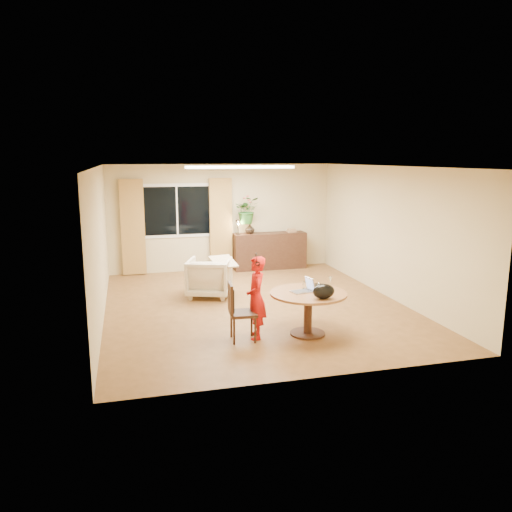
{
  "coord_description": "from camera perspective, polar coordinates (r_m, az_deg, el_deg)",
  "views": [
    {
      "loc": [
        -2.27,
        -8.8,
        2.77
      ],
      "look_at": [
        -0.03,
        -0.2,
        1.0
      ],
      "focal_mm": 35.0,
      "sensor_mm": 36.0,
      "label": 1
    }
  ],
  "objects": [
    {
      "name": "curtain_left",
      "position": [
        12.07,
        -13.9,
        3.2
      ],
      "size": [
        0.55,
        0.08,
        2.25
      ],
      "primitive_type": "cube",
      "color": "olive",
      "rests_on": "wall_back"
    },
    {
      "name": "desk_lamp",
      "position": [
        12.17,
        -2.05,
        3.34
      ],
      "size": [
        0.18,
        0.18,
        0.37
      ],
      "primitive_type": null,
      "rotation": [
        0.0,
        0.0,
        -0.24
      ],
      "color": "black",
      "rests_on": "sideboard"
    },
    {
      "name": "dining_table",
      "position": [
        7.9,
        5.99,
        -5.18
      ],
      "size": [
        1.21,
        1.21,
        0.69
      ],
      "color": "brown",
      "rests_on": "floor"
    },
    {
      "name": "sideboard",
      "position": [
        12.52,
        1.57,
        0.6
      ],
      "size": [
        1.82,
        0.44,
        0.91
      ],
      "primitive_type": "cube",
      "color": "black",
      "rests_on": "floor"
    },
    {
      "name": "ceiling_panel",
      "position": [
        10.26,
        -1.82,
        10.12
      ],
      "size": [
        2.2,
        0.35,
        0.05
      ],
      "primitive_type": "cube",
      "color": "white",
      "rests_on": "ceiling"
    },
    {
      "name": "dining_chair",
      "position": [
        7.64,
        -1.5,
        -6.38
      ],
      "size": [
        0.46,
        0.43,
        0.91
      ],
      "primitive_type": null,
      "rotation": [
        0.0,
        0.0,
        -0.07
      ],
      "color": "black",
      "rests_on": "floor"
    },
    {
      "name": "ceiling",
      "position": [
        9.09,
        -0.12,
        10.2
      ],
      "size": [
        6.5,
        6.5,
        0.0
      ],
      "primitive_type": "plane",
      "rotation": [
        3.14,
        0.0,
        0.0
      ],
      "color": "white",
      "rests_on": "wall_back"
    },
    {
      "name": "child",
      "position": [
        7.69,
        0.02,
        -4.79
      ],
      "size": [
        0.5,
        0.37,
        1.29
      ],
      "primitive_type": "imported",
      "rotation": [
        0.0,
        0.0,
        -1.7
      ],
      "color": "red",
      "rests_on": "floor"
    },
    {
      "name": "tumbler",
      "position": [
        8.08,
        5.64,
        -3.31
      ],
      "size": [
        0.09,
        0.09,
        0.11
      ],
      "primitive_type": null,
      "rotation": [
        0.0,
        0.0,
        -0.13
      ],
      "color": "white",
      "rests_on": "dining_table"
    },
    {
      "name": "wine_glass",
      "position": [
        8.18,
        8.51,
        -2.93
      ],
      "size": [
        0.08,
        0.08,
        0.18
      ],
      "primitive_type": null,
      "rotation": [
        0.0,
        0.0,
        0.23
      ],
      "color": "white",
      "rests_on": "dining_table"
    },
    {
      "name": "curtain_right",
      "position": [
        12.27,
        -4.04,
        3.63
      ],
      "size": [
        0.55,
        0.08,
        2.25
      ],
      "primitive_type": "cube",
      "color": "olive",
      "rests_on": "wall_back"
    },
    {
      "name": "book_stack",
      "position": [
        12.6,
        4.08,
        2.95
      ],
      "size": [
        0.23,
        0.18,
        0.09
      ],
      "primitive_type": null,
      "rotation": [
        0.0,
        0.0,
        -0.08
      ],
      "color": "#8D6948",
      "rests_on": "sideboard"
    },
    {
      "name": "window",
      "position": [
        12.16,
        -9.01,
        5.13
      ],
      "size": [
        1.7,
        0.03,
        1.3
      ],
      "color": "white",
      "rests_on": "wall_back"
    },
    {
      "name": "floor",
      "position": [
        9.5,
        -0.11,
        -5.68
      ],
      "size": [
        6.5,
        6.5,
        0.0
      ],
      "primitive_type": "plane",
      "color": "brown",
      "rests_on": "ground"
    },
    {
      "name": "armchair",
      "position": [
        10.08,
        -5.36,
        -2.45
      ],
      "size": [
        1.06,
        1.08,
        0.77
      ],
      "primitive_type": "imported",
      "rotation": [
        0.0,
        0.0,
        2.8
      ],
      "color": "#C3B29B",
      "rests_on": "floor"
    },
    {
      "name": "bouquet",
      "position": [
        12.22,
        -1.02,
        5.24
      ],
      "size": [
        0.64,
        0.57,
        0.66
      ],
      "primitive_type": "imported",
      "rotation": [
        0.0,
        0.0,
        -0.1
      ],
      "color": "#336726",
      "rests_on": "vase"
    },
    {
      "name": "pot_lid",
      "position": [
        8.27,
        7.18,
        -3.27
      ],
      "size": [
        0.23,
        0.23,
        0.03
      ],
      "primitive_type": null,
      "rotation": [
        0.0,
        0.0,
        0.09
      ],
      "color": "white",
      "rests_on": "dining_table"
    },
    {
      "name": "wall_left",
      "position": [
        8.94,
        -17.45,
        1.28
      ],
      "size": [
        0.0,
        6.5,
        6.5
      ],
      "primitive_type": "plane",
      "rotation": [
        1.57,
        0.0,
        1.57
      ],
      "color": "tan",
      "rests_on": "floor"
    },
    {
      "name": "wall_back",
      "position": [
        12.35,
        -3.9,
        4.4
      ],
      "size": [
        5.5,
        0.0,
        5.5
      ],
      "primitive_type": "plane",
      "rotation": [
        1.57,
        0.0,
        0.0
      ],
      "color": "tan",
      "rests_on": "floor"
    },
    {
      "name": "wall_right",
      "position": [
        10.24,
        14.97,
        2.63
      ],
      "size": [
        0.0,
        6.5,
        6.5
      ],
      "primitive_type": "plane",
      "rotation": [
        1.57,
        0.0,
        -1.57
      ],
      "color": "tan",
      "rests_on": "floor"
    },
    {
      "name": "laptop",
      "position": [
        7.84,
        5.24,
        -3.3
      ],
      "size": [
        0.38,
        0.3,
        0.23
      ],
      "primitive_type": null,
      "rotation": [
        0.0,
        0.0,
        0.21
      ],
      "color": "#B7B7BC",
      "rests_on": "dining_table"
    },
    {
      "name": "handbag",
      "position": [
        7.51,
        7.74,
        -4.02
      ],
      "size": [
        0.34,
        0.2,
        0.23
      ],
      "primitive_type": null,
      "rotation": [
        0.0,
        0.0,
        -0.01
      ],
      "color": "black",
      "rests_on": "dining_table"
    },
    {
      "name": "vase",
      "position": [
        12.29,
        -0.72,
        3.14
      ],
      "size": [
        0.3,
        0.3,
        0.25
      ],
      "primitive_type": "imported",
      "rotation": [
        0.0,
        0.0,
        -0.33
      ],
      "color": "black",
      "rests_on": "sideboard"
    },
    {
      "name": "throw",
      "position": [
        9.99,
        -3.76,
        -0.2
      ],
      "size": [
        0.55,
        0.63,
        0.03
      ],
      "primitive_type": null,
      "rotation": [
        0.0,
        0.0,
        0.19
      ],
      "color": "beige",
      "rests_on": "armchair"
    }
  ]
}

